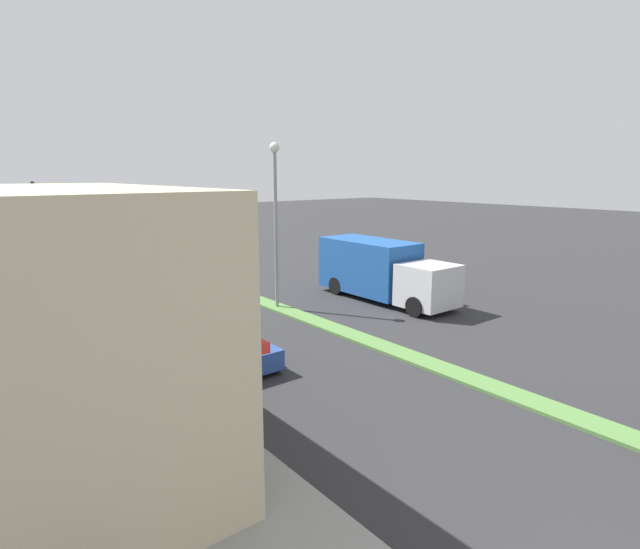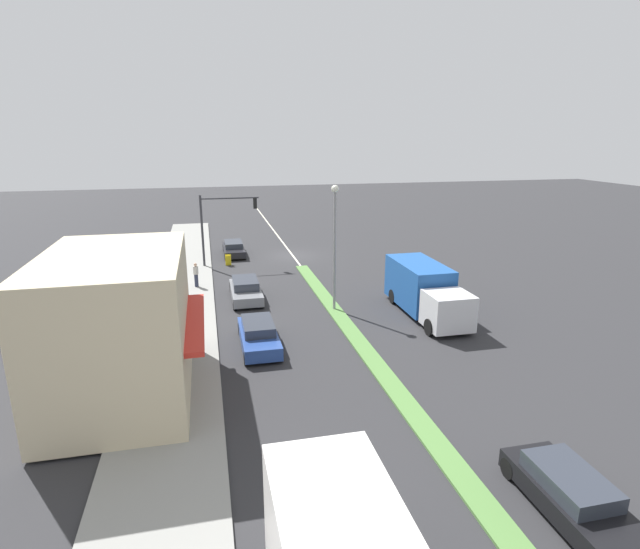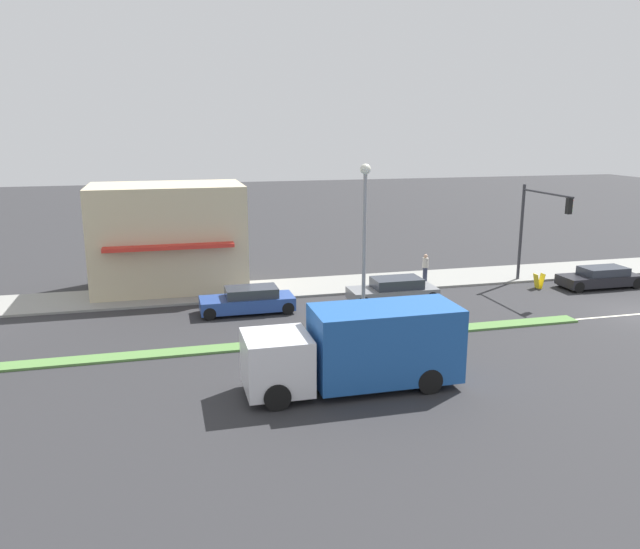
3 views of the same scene
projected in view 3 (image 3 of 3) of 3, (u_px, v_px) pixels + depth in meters
ground_plane at (283, 344)px, 26.24m from camera, size 160.00×160.00×0.00m
sidewalk_right at (243, 291)px, 34.59m from camera, size 4.00×73.00×0.12m
median_strip at (54, 363)px, 24.06m from camera, size 0.90×46.00×0.10m
building_corner_store at (168, 236)px, 34.68m from camera, size 5.85×8.25×5.75m
traffic_signal_main at (536, 219)px, 34.88m from camera, size 4.59×0.34×5.60m
street_lamp at (365, 229)px, 25.98m from camera, size 0.44×0.44×7.37m
pedestrian at (425, 268)px, 36.04m from camera, size 0.34×0.34×1.67m
warning_aframe_sign at (539, 281)px, 35.28m from camera, size 0.45×0.53×0.84m
delivery_truck at (360, 348)px, 21.61m from camera, size 2.44×7.50×2.87m
coupe_blue at (248, 300)px, 30.63m from camera, size 1.78×4.57×1.27m
suv_grey at (394, 291)px, 32.45m from camera, size 1.86×4.57×1.29m
sedan_dark at (600, 278)px, 35.47m from camera, size 1.76×4.60×1.17m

